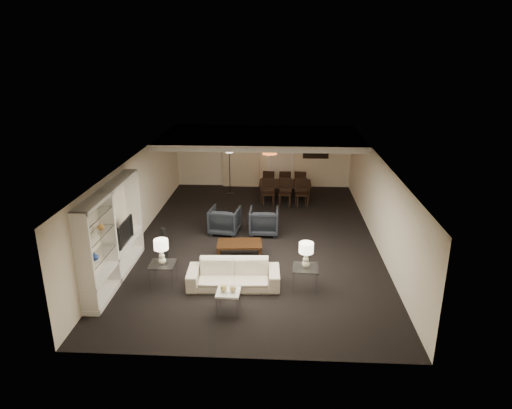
{
  "coord_description": "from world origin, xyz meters",
  "views": [
    {
      "loc": [
        0.67,
        -12.5,
        5.47
      ],
      "look_at": [
        0.0,
        0.0,
        1.1
      ],
      "focal_mm": 32.0,
      "sensor_mm": 36.0,
      "label": 1
    }
  ],
  "objects_px": {
    "chair_nm": "(285,193)",
    "chair_fl": "(269,182)",
    "coffee_table": "(239,250)",
    "chair_nr": "(302,193)",
    "side_table_right": "(305,278)",
    "vase_amber": "(101,226)",
    "armchair_left": "(225,220)",
    "floor_lamp": "(230,170)",
    "floor_speaker": "(164,247)",
    "pendant_light": "(270,151)",
    "marble_table": "(229,301)",
    "table_lamp_left": "(162,252)",
    "side_table_left": "(163,274)",
    "television": "(122,232)",
    "dining_table": "(285,192)",
    "table_lamp_right": "(306,255)",
    "chair_nl": "(268,193)",
    "chair_fm": "(285,183)",
    "vase_blue": "(95,256)",
    "sofa": "(234,274)",
    "chair_fr": "(300,183)",
    "armchair_right": "(264,221)"
  },
  "relations": [
    {
      "from": "table_lamp_left",
      "to": "chair_fm",
      "type": "height_order",
      "value": "table_lamp_left"
    },
    {
      "from": "sofa",
      "to": "chair_fl",
      "type": "relative_size",
      "value": 2.19
    },
    {
      "from": "chair_nr",
      "to": "chair_fr",
      "type": "bearing_deg",
      "value": 82.07
    },
    {
      "from": "armchair_left",
      "to": "chair_nr",
      "type": "height_order",
      "value": "chair_nr"
    },
    {
      "from": "floor_speaker",
      "to": "floor_lamp",
      "type": "bearing_deg",
      "value": 102.63
    },
    {
      "from": "pendant_light",
      "to": "chair_nr",
      "type": "xyz_separation_m",
      "value": [
        1.18,
        -0.48,
        -1.42
      ]
    },
    {
      "from": "armchair_left",
      "to": "table_lamp_left",
      "type": "xyz_separation_m",
      "value": [
        -1.1,
        -3.3,
        0.46
      ]
    },
    {
      "from": "side_table_left",
      "to": "vase_amber",
      "type": "distance_m",
      "value": 1.88
    },
    {
      "from": "table_lamp_right",
      "to": "chair_nr",
      "type": "height_order",
      "value": "table_lamp_right"
    },
    {
      "from": "chair_fm",
      "to": "vase_amber",
      "type": "bearing_deg",
      "value": 60.74
    },
    {
      "from": "coffee_table",
      "to": "sofa",
      "type": "bearing_deg",
      "value": -90.0
    },
    {
      "from": "side_table_left",
      "to": "chair_nr",
      "type": "height_order",
      "value": "chair_nr"
    },
    {
      "from": "coffee_table",
      "to": "chair_nr",
      "type": "relative_size",
      "value": 1.2
    },
    {
      "from": "chair_nm",
      "to": "chair_nr",
      "type": "distance_m",
      "value": 0.6
    },
    {
      "from": "floor_lamp",
      "to": "marble_table",
      "type": "bearing_deg",
      "value": -84.06
    },
    {
      "from": "table_lamp_right",
      "to": "chair_fm",
      "type": "bearing_deg",
      "value": 93.51
    },
    {
      "from": "chair_fl",
      "to": "side_table_right",
      "type": "bearing_deg",
      "value": 103.65
    },
    {
      "from": "dining_table",
      "to": "chair_fl",
      "type": "height_order",
      "value": "chair_fl"
    },
    {
      "from": "armchair_left",
      "to": "side_table_right",
      "type": "xyz_separation_m",
      "value": [
        2.3,
        -3.3,
        -0.13
      ]
    },
    {
      "from": "pendant_light",
      "to": "chair_nm",
      "type": "height_order",
      "value": "pendant_light"
    },
    {
      "from": "armchair_right",
      "to": "chair_fm",
      "type": "bearing_deg",
      "value": -99.49
    },
    {
      "from": "table_lamp_left",
      "to": "chair_nl",
      "type": "height_order",
      "value": "table_lamp_left"
    },
    {
      "from": "chair_nr",
      "to": "chair_nm",
      "type": "bearing_deg",
      "value": 172.07
    },
    {
      "from": "chair_nl",
      "to": "side_table_right",
      "type": "bearing_deg",
      "value": -85.04
    },
    {
      "from": "vase_amber",
      "to": "chair_fl",
      "type": "distance_m",
      "value": 8.43
    },
    {
      "from": "armchair_right",
      "to": "chair_fm",
      "type": "relative_size",
      "value": 0.9
    },
    {
      "from": "marble_table",
      "to": "chair_nm",
      "type": "relative_size",
      "value": 0.5
    },
    {
      "from": "floor_lamp",
      "to": "coffee_table",
      "type": "bearing_deg",
      "value": -81.24
    },
    {
      "from": "armchair_right",
      "to": "chair_nl",
      "type": "distance_m",
      "value": 2.57
    },
    {
      "from": "chair_nm",
      "to": "chair_fl",
      "type": "bearing_deg",
      "value": 122.18
    },
    {
      "from": "marble_table",
      "to": "television",
      "type": "xyz_separation_m",
      "value": [
        -2.9,
        1.86,
        0.79
      ]
    },
    {
      "from": "side_table_right",
      "to": "vase_amber",
      "type": "xyz_separation_m",
      "value": [
        -4.63,
        -0.38,
        1.37
      ]
    },
    {
      "from": "sofa",
      "to": "television",
      "type": "bearing_deg",
      "value": 162.67
    },
    {
      "from": "pendant_light",
      "to": "side_table_left",
      "type": "xyz_separation_m",
      "value": [
        -2.38,
        -6.34,
        -1.64
      ]
    },
    {
      "from": "pendant_light",
      "to": "television",
      "type": "height_order",
      "value": "pendant_light"
    },
    {
      "from": "side_table_right",
      "to": "floor_lamp",
      "type": "height_order",
      "value": "floor_lamp"
    },
    {
      "from": "dining_table",
      "to": "coffee_table",
      "type": "bearing_deg",
      "value": -103.85
    },
    {
      "from": "side_table_right",
      "to": "armchair_left",
      "type": "bearing_deg",
      "value": 124.88
    },
    {
      "from": "floor_speaker",
      "to": "chair_fm",
      "type": "height_order",
      "value": "floor_speaker"
    },
    {
      "from": "television",
      "to": "floor_speaker",
      "type": "distance_m",
      "value": 1.15
    },
    {
      "from": "vase_blue",
      "to": "dining_table",
      "type": "height_order",
      "value": "vase_blue"
    },
    {
      "from": "coffee_table",
      "to": "dining_table",
      "type": "distance_m",
      "value": 5.08
    },
    {
      "from": "marble_table",
      "to": "chair_fl",
      "type": "height_order",
      "value": "chair_fl"
    },
    {
      "from": "pendant_light",
      "to": "armchair_left",
      "type": "relative_size",
      "value": 0.58
    },
    {
      "from": "side_table_right",
      "to": "marble_table",
      "type": "distance_m",
      "value": 2.03
    },
    {
      "from": "chair_fl",
      "to": "sofa",
      "type": "bearing_deg",
      "value": 90.14
    },
    {
      "from": "armchair_left",
      "to": "side_table_left",
      "type": "bearing_deg",
      "value": 79.33
    },
    {
      "from": "coffee_table",
      "to": "armchair_left",
      "type": "xyz_separation_m",
      "value": [
        -0.6,
        1.7,
        0.19
      ]
    },
    {
      "from": "armchair_right",
      "to": "dining_table",
      "type": "xyz_separation_m",
      "value": [
        0.66,
        3.22,
        -0.07
      ]
    },
    {
      "from": "armchair_left",
      "to": "chair_nr",
      "type": "xyz_separation_m",
      "value": [
        2.46,
        2.57,
        0.09
      ]
    }
  ]
}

